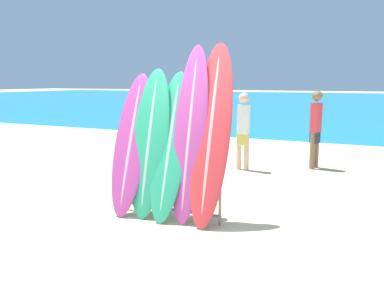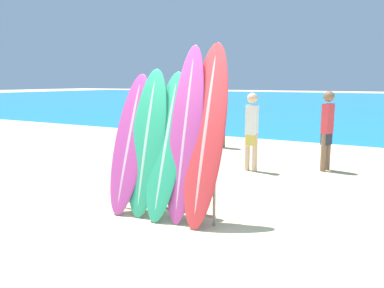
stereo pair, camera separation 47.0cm
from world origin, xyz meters
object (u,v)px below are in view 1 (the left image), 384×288
Objects in this scene: surfboard_slot_3 at (190,134)px; person_near_water at (243,128)px; surfboard_slot_1 at (150,143)px; person_far_left at (207,115)px; surfboard_slot_4 at (211,134)px; surfboard_rack at (170,184)px; surfboard_slot_2 at (170,146)px; person_mid_beach at (316,126)px; surfboard_slot_0 at (131,143)px.

person_near_water is (-0.18, 3.28, -0.30)m from surfboard_slot_3.
surfboard_slot_3 reaches higher than surfboard_slot_1.
surfboard_slot_4 is at bearing -106.19° from person_far_left.
person_near_water reaches higher than surfboard_rack.
person_near_water is at bearing 87.96° from surfboard_rack.
surfboard_slot_2 is 1.20× the size of person_mid_beach.
person_mid_beach is (1.45, 0.83, 0.02)m from person_near_water.
surfboard_slot_0 reaches higher than person_far_left.
surfboard_slot_1 is at bearing -177.88° from surfboard_slot_2.
surfboard_slot_4 is at bearing 8.01° from person_mid_beach.
surfboard_slot_0 is 0.97× the size of surfboard_slot_1.
surfboard_slot_1 is 0.33m from surfboard_slot_2.
surfboard_slot_0 is at bearing -177.50° from surfboard_slot_3.
person_mid_beach is (2.22, 4.14, -0.09)m from surfboard_slot_0.
surfboard_slot_2 is at bearing -175.43° from surfboard_slot_4.
surfboard_slot_3 reaches higher than surfboard_slot_0.
person_near_water is at bearing 77.02° from surfboard_slot_0.
person_mid_beach is at bearing -64.53° from person_far_left.
surfboard_slot_3 is (0.30, 0.03, 0.18)m from surfboard_slot_2.
surfboard_slot_1 is at bearing 178.89° from surfboard_rack.
surfboard_slot_1 is at bearing -176.19° from surfboard_slot_3.
surfboard_slot_1 is at bearing -114.85° from person_far_left.
person_far_left is (-1.73, 5.74, -0.08)m from surfboard_slot_2.
surfboard_slot_2 is at bearing -111.76° from person_far_left.
surfboard_slot_2 is at bearing 1.05° from surfboard_slot_0.
person_far_left is (-2.34, 5.69, -0.28)m from surfboard_slot_4.
person_far_left is (-3.30, 1.61, 0.02)m from person_mid_beach.
surfboard_slot_0 is 0.32m from surfboard_slot_1.
person_mid_beach reaches higher than person_near_water.
person_far_left is (-1.85, 2.43, 0.04)m from person_near_water.
person_mid_beach is at bearing 76.79° from surfboard_slot_4.
surfboard_slot_2 reaches higher than person_mid_beach.
surfboard_rack is 0.93× the size of person_near_water.
surfboard_slot_3 is at bearing 5.67° from surfboard_slot_2.
surfboard_rack is 0.80m from surfboard_slot_3.
surfboard_rack is 0.85m from surfboard_slot_0.
person_near_water is 1.67m from person_mid_beach.
surfboard_slot_4 is 3.31m from person_near_water.
surfboard_slot_4 reaches higher than surfboard_slot_2.
surfboard_slot_3 is at bearing 2.50° from surfboard_slot_0.
surfboard_rack is 0.74× the size of surfboard_slot_1.
person_far_left reaches higher than person_mid_beach.
person_near_water is 0.96× the size of person_far_left.
surfboard_slot_0 is at bearing -6.94° from person_mid_beach.
person_mid_beach is (1.57, 4.15, 0.46)m from surfboard_rack.
surfboard_slot_3 is 4.30m from person_mid_beach.
person_near_water is at bearing 82.38° from surfboard_slot_1.
surfboard_slot_1 is 1.02× the size of surfboard_slot_2.
surfboard_slot_0 is 0.97m from surfboard_slot_3.
person_mid_beach is at bearing 61.84° from surfboard_slot_0.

